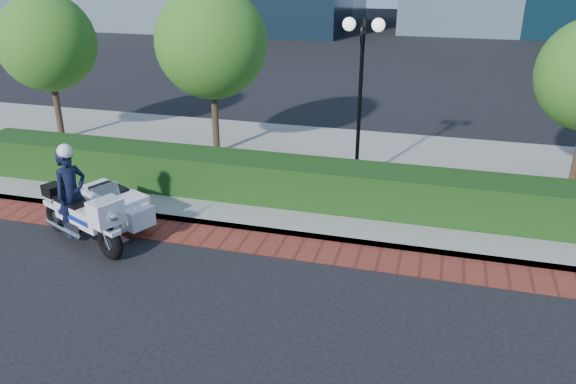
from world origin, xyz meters
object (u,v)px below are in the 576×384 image
(lamppost, at_px, (361,77))
(tree_b, at_px, (211,43))
(tree_a, at_px, (47,43))
(police_motorcycle, at_px, (93,205))

(lamppost, relative_size, tree_b, 0.86)
(tree_a, bearing_deg, lamppost, -7.41)
(tree_b, xyz_separation_m, police_motorcycle, (-0.53, -5.64, -2.68))
(police_motorcycle, bearing_deg, tree_a, 155.03)
(lamppost, relative_size, tree_a, 0.92)
(tree_a, relative_size, tree_b, 0.94)
(tree_a, xyz_separation_m, tree_b, (5.50, 0.00, 0.21))
(lamppost, height_order, tree_a, tree_a)
(lamppost, bearing_deg, tree_b, 163.89)
(lamppost, xyz_separation_m, tree_b, (-4.50, 1.30, 0.48))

